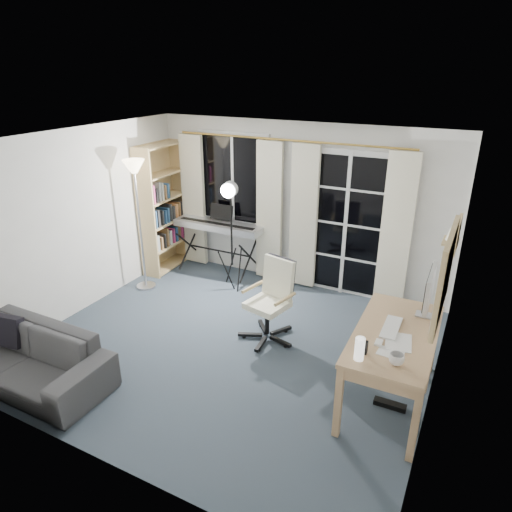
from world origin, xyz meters
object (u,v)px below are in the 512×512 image
(office_chair, at_px, (273,292))
(monitor, at_px, (429,289))
(mug, at_px, (397,358))
(bookshelf, at_px, (161,211))
(desk, at_px, (395,341))
(sofa, at_px, (19,348))
(studio_light, at_px, (230,203))
(keyboard_piano, at_px, (218,227))
(torchiere_lamp, at_px, (136,187))

(office_chair, relative_size, monitor, 1.78)
(monitor, bearing_deg, mug, -96.94)
(bookshelf, xyz_separation_m, office_chair, (2.48, -1.08, -0.37))
(desk, xyz_separation_m, sofa, (-3.51, -1.43, -0.30))
(desk, bearing_deg, studio_light, 150.43)
(keyboard_piano, height_order, desk, keyboard_piano)
(monitor, bearing_deg, office_chair, 175.26)
(desk, height_order, sofa, desk)
(bookshelf, bearing_deg, studio_light, -11.43)
(torchiere_lamp, distance_m, desk, 3.99)
(torchiere_lamp, height_order, office_chair, torchiere_lamp)
(studio_light, relative_size, monitor, 2.96)
(sofa, bearing_deg, monitor, 26.69)
(keyboard_piano, relative_size, monitor, 2.55)
(keyboard_piano, bearing_deg, sofa, -98.55)
(office_chair, bearing_deg, sofa, -121.99)
(desk, bearing_deg, bookshelf, 156.65)
(bookshelf, xyz_separation_m, monitor, (4.20, -1.18, 0.12))
(monitor, distance_m, sofa, 4.22)
(studio_light, distance_m, monitor, 2.98)
(desk, distance_m, sofa, 3.80)
(desk, bearing_deg, mug, -79.84)
(bookshelf, distance_m, office_chair, 2.73)
(torchiere_lamp, relative_size, office_chair, 1.92)
(keyboard_piano, xyz_separation_m, monitor, (3.26, -1.37, 0.29))
(studio_light, bearing_deg, sofa, -120.01)
(bookshelf, relative_size, studio_light, 1.21)
(bookshelf, height_order, studio_light, bookshelf)
(studio_light, distance_m, sofa, 3.13)
(office_chair, bearing_deg, studio_light, 154.68)
(monitor, bearing_deg, studio_light, 159.92)
(keyboard_piano, relative_size, desk, 0.97)
(torchiere_lamp, height_order, mug, torchiere_lamp)
(bookshelf, distance_m, desk, 4.33)
(studio_light, bearing_deg, monitor, -31.30)
(monitor, bearing_deg, bookshelf, 163.10)
(keyboard_piano, distance_m, mug, 3.92)
(desk, distance_m, mug, 0.53)
(torchiere_lamp, xyz_separation_m, keyboard_piano, (0.73, 0.94, -0.76))
(torchiere_lamp, xyz_separation_m, monitor, (3.99, -0.43, -0.47))
(monitor, height_order, mug, monitor)
(bookshelf, height_order, keyboard_piano, bookshelf)
(desk, bearing_deg, torchiere_lamp, 165.82)
(keyboard_piano, height_order, monitor, monitor)
(keyboard_piano, bearing_deg, bookshelf, -169.77)
(studio_light, xyz_separation_m, office_chair, (1.08, -0.85, -0.75))
(mug, bearing_deg, studio_light, 144.79)
(keyboard_piano, height_order, studio_light, studio_light)
(mug, bearing_deg, desk, 101.31)
(torchiere_lamp, xyz_separation_m, desk, (3.80, -0.88, -0.86))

